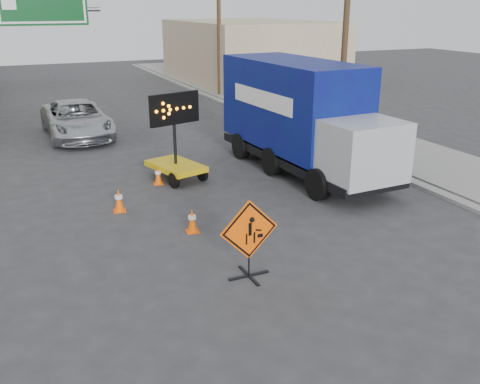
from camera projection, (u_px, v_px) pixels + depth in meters
ground at (291, 281)px, 11.95m from camera, size 100.00×100.00×0.00m
curb_right at (271, 122)px, 27.62m from camera, size 0.40×60.00×0.12m
sidewalk_right at (309, 118)px, 28.50m from camera, size 4.00×60.00×0.15m
building_right_far at (250, 51)px, 42.01m from camera, size 10.00×14.00×4.60m
highway_gantry at (13, 22)px, 24.01m from camera, size 6.18×0.38×6.90m
utility_pole_near at (345, 34)px, 22.08m from camera, size 1.80×0.26×9.00m
utility_pole_far at (219, 23)px, 34.13m from camera, size 1.80×0.26×9.00m
construction_sign at (249, 237)px, 11.83m from camera, size 1.40×0.99×1.86m
arrow_board at (176, 161)px, 18.66m from camera, size 1.88×2.42×3.05m
pickup_truck at (77, 119)px, 24.59m from camera, size 2.80×5.96×1.65m
box_truck at (302, 123)px, 19.21m from camera, size 2.98×8.44×3.96m
cone_a at (192, 220)px, 14.42m from camera, size 0.39×0.39×0.67m
cone_b at (119, 200)px, 15.86m from camera, size 0.41×0.41×0.71m
cone_c at (158, 175)px, 18.28m from camera, size 0.39×0.39×0.64m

